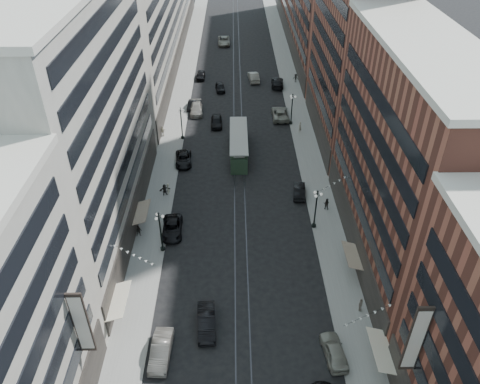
{
  "coord_description": "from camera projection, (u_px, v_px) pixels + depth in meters",
  "views": [
    {
      "loc": [
        -0.66,
        -13.04,
        37.74
      ],
      "look_at": [
        -0.03,
        32.78,
        5.0
      ],
      "focal_mm": 35.0,
      "sensor_mm": 36.0,
      "label": 1
    }
  ],
  "objects": [
    {
      "name": "pedestrian_2",
      "position": [
        139.0,
        231.0,
        56.72
      ],
      "size": [
        0.78,
        0.5,
        1.5
      ],
      "primitive_type": "imported",
      "rotation": [
        0.0,
        0.0,
        0.14
      ],
      "color": "black",
      "rests_on": "sidewalk_west"
    },
    {
      "name": "building_west_mid",
      "position": [
        85.0,
        125.0,
        51.07
      ],
      "size": [
        8.0,
        36.0,
        28.0
      ],
      "primitive_type": "cube",
      "color": "#A49F91",
      "rests_on": "ground"
    },
    {
      "name": "car_extra_2",
      "position": [
        224.0,
        41.0,
        116.04
      ],
      "size": [
        3.11,
        6.39,
        1.75
      ],
      "primitive_type": "imported",
      "rotation": [
        0.0,
        0.0,
        0.03
      ],
      "color": "gray",
      "rests_on": "ground"
    },
    {
      "name": "rail_west",
      "position": [
        234.0,
        100.0,
        89.49
      ],
      "size": [
        0.12,
        180.0,
        0.02
      ],
      "primitive_type": "cube",
      "color": "#2D2D33",
      "rests_on": "ground"
    },
    {
      "name": "lamppost_sw_mid",
      "position": [
        181.0,
        122.0,
        75.39
      ],
      "size": [
        1.03,
        1.14,
        5.52
      ],
      "color": "black",
      "rests_on": "sidewalk_west"
    },
    {
      "name": "car_10",
      "position": [
        299.0,
        191.0,
        63.91
      ],
      "size": [
        2.01,
        4.48,
        1.43
      ],
      "primitive_type": "imported",
      "rotation": [
        0.0,
        0.0,
        3.02
      ],
      "color": "black",
      "rests_on": "ground"
    },
    {
      "name": "pedestrian_4",
      "position": [
        361.0,
        304.0,
        47.25
      ],
      "size": [
        0.65,
        1.07,
        1.7
      ],
      "primitive_type": "imported",
      "rotation": [
        0.0,
        0.0,
        1.36
      ],
      "color": "gray",
      "rests_on": "sidewalk_east"
    },
    {
      "name": "building_east_tower",
      "position": [
        358.0,
        4.0,
        66.09
      ],
      "size": [
        8.0,
        26.0,
        42.0
      ],
      "primitive_type": "cube",
      "color": "brown",
      "rests_on": "ground"
    },
    {
      "name": "ground",
      "position": [
        238.0,
        125.0,
        81.37
      ],
      "size": [
        220.0,
        220.0,
        0.0
      ],
      "primitive_type": "plane",
      "color": "black",
      "rests_on": "ground"
    },
    {
      "name": "pedestrian_7",
      "position": [
        326.0,
        204.0,
        61.1
      ],
      "size": [
        0.9,
        0.69,
        1.63
      ],
      "primitive_type": "imported",
      "rotation": [
        0.0,
        0.0,
        2.77
      ],
      "color": "black",
      "rests_on": "sidewalk_east"
    },
    {
      "name": "car_2",
      "position": [
        172.0,
        228.0,
        57.47
      ],
      "size": [
        2.65,
        5.31,
        1.44
      ],
      "primitive_type": "imported",
      "rotation": [
        0.0,
        0.0,
        0.05
      ],
      "color": "black",
      "rests_on": "ground"
    },
    {
      "name": "car_5",
      "position": [
        206.0,
        322.0,
        45.69
      ],
      "size": [
        2.02,
        5.0,
        1.61
      ],
      "primitive_type": "imported",
      "rotation": [
        0.0,
        0.0,
        0.06
      ],
      "color": "black",
      "rests_on": "ground"
    },
    {
      "name": "rail_east",
      "position": [
        241.0,
        100.0,
        89.5
      ],
      "size": [
        0.12,
        180.0,
        0.02
      ],
      "primitive_type": "cube",
      "color": "#2D2D33",
      "rests_on": "ground"
    },
    {
      "name": "car_7",
      "position": [
        183.0,
        159.0,
        70.71
      ],
      "size": [
        2.77,
        5.26,
        1.41
      ],
      "primitive_type": "imported",
      "rotation": [
        0.0,
        0.0,
        0.09
      ],
      "color": "black",
      "rests_on": "ground"
    },
    {
      "name": "lamppost_se_mid",
      "position": [
        292.0,
        108.0,
        79.67
      ],
      "size": [
        1.03,
        1.14,
        5.52
      ],
      "color": "black",
      "rests_on": "sidewalk_east"
    },
    {
      "name": "streetcar",
      "position": [
        239.0,
        145.0,
        72.4
      ],
      "size": [
        2.71,
        12.23,
        3.38
      ],
      "color": "#253A27",
      "rests_on": "ground"
    },
    {
      "name": "car_1",
      "position": [
        161.0,
        351.0,
        43.05
      ],
      "size": [
        1.94,
        4.99,
        1.62
      ],
      "primitive_type": "imported",
      "rotation": [
        0.0,
        0.0,
        -0.05
      ],
      "color": "#615D57",
      "rests_on": "ground"
    },
    {
      "name": "car_4",
      "position": [
        334.0,
        351.0,
        43.06
      ],
      "size": [
        2.31,
        4.73,
        1.55
      ],
      "primitive_type": "imported",
      "rotation": [
        0.0,
        0.0,
        3.25
      ],
      "color": "gray",
      "rests_on": "ground"
    },
    {
      "name": "car_extra_1",
      "position": [
        216.0,
        122.0,
        80.57
      ],
      "size": [
        2.01,
        4.73,
        1.59
      ],
      "primitive_type": "imported",
      "rotation": [
        0.0,
        0.0,
        0.03
      ],
      "color": "black",
      "rests_on": "ground"
    },
    {
      "name": "pedestrian_6",
      "position": [
        163.0,
        131.0,
        77.16
      ],
      "size": [
        1.17,
        0.81,
        1.83
      ],
      "primitive_type": "imported",
      "rotation": [
        0.0,
        0.0,
        3.48
      ],
      "color": "beige",
      "rests_on": "sidewalk_west"
    },
    {
      "name": "lamppost_se_far",
      "position": [
        316.0,
        208.0,
        56.89
      ],
      "size": [
        1.03,
        1.14,
        5.52
      ],
      "color": "black",
      "rests_on": "sidewalk_east"
    },
    {
      "name": "car_9",
      "position": [
        201.0,
        75.0,
        98.0
      ],
      "size": [
        1.77,
        4.35,
        1.48
      ],
      "primitive_type": "imported",
      "rotation": [
        0.0,
        0.0,
        -0.01
      ],
      "color": "black",
      "rests_on": "ground"
    },
    {
      "name": "car_14",
      "position": [
        254.0,
        77.0,
        96.83
      ],
      "size": [
        2.44,
        5.54,
        1.77
      ],
      "primitive_type": "imported",
      "rotation": [
        0.0,
        0.0,
        3.25
      ],
      "color": "slate",
      "rests_on": "ground"
    },
    {
      "name": "lamppost_sw_far",
      "position": [
        160.0,
        230.0,
        53.43
      ],
      "size": [
        1.03,
        1.14,
        5.52
      ],
      "color": "black",
      "rests_on": "sidewalk_west"
    },
    {
      "name": "car_8",
      "position": [
        196.0,
        109.0,
        84.65
      ],
      "size": [
        2.56,
        5.62,
        1.6
      ],
      "primitive_type": "imported",
      "rotation": [
        0.0,
        0.0,
        0.06
      ],
      "color": "gray",
      "rests_on": "ground"
    },
    {
      "name": "pedestrian_extra_0",
      "position": [
        168.0,
        189.0,
        63.92
      ],
      "size": [
        0.56,
        0.68,
        1.6
      ],
      "primitive_type": "imported",
      "rotation": [
        0.0,
        0.0,
        5.05
      ],
      "color": "beige",
      "rests_on": "sidewalk_west"
    },
    {
      "name": "car_13",
      "position": [
        220.0,
        87.0,
        92.84
      ],
      "size": [
        2.22,
        4.41,
        1.44
      ],
      "primitive_type": "imported",
      "rotation": [
        0.0,
        0.0,
        0.13
      ],
      "color": "black",
      "rests_on": "ground"
    },
    {
      "name": "pedestrian_9",
      "position": [
        296.0,
        78.0,
        95.95
      ],
      "size": [
        1.22,
        0.85,
        1.74
      ],
      "primitive_type": "imported",
      "rotation": [
        0.0,
        0.0,
        -0.38
      ],
      "color": "black",
      "rests_on": "sidewalk_east"
    },
    {
      "name": "pedestrian_8",
      "position": [
        300.0,
        127.0,
        78.37
      ],
      "size": [
        0.81,
        0.78,
        1.87
      ],
      "primitive_type": "imported",
      "rotation": [
        0.0,
        0.0,
        3.83
      ],
      "color": "#AAA18D",
      "rests_on": "sidewalk_east"
    },
    {
      "name": "sidewalk_east",
      "position": [
        295.0,
        100.0,
        89.58
      ],
      "size": [
        4.0,
        180.0,
        0.15
      ],
      "primitive_type": "cube",
      "color": "gray",
      "rests_on": "ground"
    },
    {
      "name": "building_east_mid",
      "position": [
        404.0,
        163.0,
        48.55
      ],
      "size": [
        8.0,
        30.0,
        24.0
      ],
      "primitive_type": "cube",
      "color": "brown",
      "rests_on": "ground"
    },
    {
      "name": "pedestrian_5",
      "position": [
        165.0,
        190.0,
        63.67
      ],
      "size": [
        1.6,
        1.02,
        1.67
      ],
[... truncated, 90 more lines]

